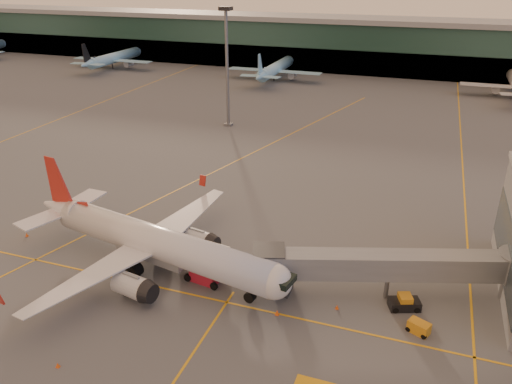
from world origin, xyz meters
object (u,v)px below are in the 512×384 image
(main_airplane, at_px, (153,242))
(pushback_tug, at_px, (405,303))
(gpu_cart, at_px, (419,328))
(catering_truck, at_px, (204,261))

(main_airplane, distance_m, pushback_tug, 29.12)
(gpu_cart, xyz_separation_m, pushback_tug, (-1.64, 3.49, 0.06))
(catering_truck, xyz_separation_m, gpu_cart, (23.93, -1.30, -1.95))
(main_airplane, relative_size, pushback_tug, 10.29)
(gpu_cart, bearing_deg, pushback_tug, 139.32)
(catering_truck, relative_size, pushback_tug, 1.69)
(catering_truck, height_order, pushback_tug, catering_truck)
(main_airplane, bearing_deg, pushback_tug, 15.20)
(main_airplane, distance_m, catering_truck, 6.68)
(gpu_cart, distance_m, pushback_tug, 3.86)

